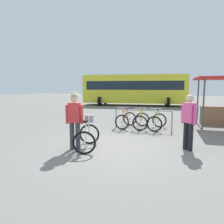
{
  "coord_description": "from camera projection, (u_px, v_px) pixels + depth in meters",
  "views": [
    {
      "loc": [
        2.48,
        -5.54,
        1.86
      ],
      "look_at": [
        -0.29,
        0.72,
        1.0
      ],
      "focal_mm": 32.12,
      "sensor_mm": 36.0,
      "label": 1
    }
  ],
  "objects": [
    {
      "name": "ground_plane",
      "position": [
        111.0,
        147.0,
        6.26
      ],
      "size": [
        80.0,
        80.0,
        0.0
      ],
      "primitive_type": "plane",
      "color": "slate"
    },
    {
      "name": "bike_rack_rail",
      "position": [
        143.0,
        115.0,
        8.75
      ],
      "size": [
        2.5,
        0.29,
        0.88
      ],
      "color": "#99999E",
      "rests_on": "ground"
    },
    {
      "name": "racked_bike_orange",
      "position": [
        126.0,
        120.0,
        9.2
      ],
      "size": [
        0.67,
        1.11,
        0.97
      ],
      "color": "black",
      "rests_on": "ground"
    },
    {
      "name": "racked_bike_yellow",
      "position": [
        141.0,
        120.0,
        8.98
      ],
      "size": [
        0.84,
        1.19,
        0.97
      ],
      "color": "black",
      "rests_on": "ground"
    },
    {
      "name": "racked_bike_lime",
      "position": [
        157.0,
        121.0,
        8.76
      ],
      "size": [
        0.67,
        1.09,
        0.97
      ],
      "color": "black",
      "rests_on": "ground"
    },
    {
      "name": "featured_bicycle",
      "position": [
        87.0,
        134.0,
        6.09
      ],
      "size": [
        1.02,
        1.26,
        0.97
      ],
      "color": "black",
      "rests_on": "ground"
    },
    {
      "name": "person_with_featured_bike",
      "position": [
        75.0,
        118.0,
        5.9
      ],
      "size": [
        0.51,
        0.32,
        1.72
      ],
      "color": "#383842",
      "rests_on": "ground"
    },
    {
      "name": "pedestrian_with_backpack",
      "position": [
        189.0,
        119.0,
        5.85
      ],
      "size": [
        0.47,
        0.46,
        1.64
      ],
      "color": "black",
      "rests_on": "ground"
    },
    {
      "name": "bus_distant",
      "position": [
        134.0,
        88.0,
        20.06
      ],
      "size": [
        10.3,
        4.79,
        3.08
      ],
      "color": "yellow",
      "rests_on": "ground"
    }
  ]
}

